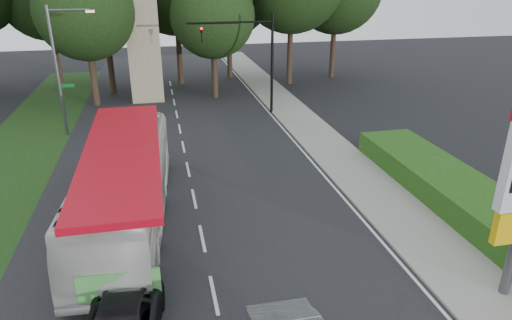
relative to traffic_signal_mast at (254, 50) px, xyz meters
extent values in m
cube|color=black|center=(-5.68, -12.00, -4.66)|extent=(14.00, 80.00, 0.02)
cube|color=gray|center=(2.82, -12.00, -4.61)|extent=(3.00, 80.00, 0.12)
cube|color=#193814|center=(-15.18, -6.00, -4.66)|extent=(5.00, 50.00, 0.02)
cube|color=#214512|center=(5.82, -16.00, -4.07)|extent=(3.00, 14.00, 1.20)
cylinder|color=black|center=(1.32, 0.00, -1.07)|extent=(0.20, 0.20, 7.20)
cylinder|color=black|center=(-1.68, 0.00, 1.93)|extent=(6.00, 0.14, 0.14)
imported|color=black|center=(-3.68, 0.00, 1.68)|extent=(0.18, 0.22, 1.10)
sphere|color=#FF0C05|center=(-3.68, -0.15, 1.58)|extent=(0.18, 0.18, 0.18)
cylinder|color=#59595E|center=(-12.88, -2.00, -0.67)|extent=(0.20, 0.20, 8.00)
cylinder|color=#59595E|center=(-11.68, -2.00, 3.03)|extent=(2.40, 0.12, 0.12)
cube|color=#FFE599|center=(-10.48, -2.00, 2.93)|extent=(0.50, 0.22, 0.14)
cube|color=#0C591E|center=(-12.43, -2.00, -1.47)|extent=(0.85, 0.04, 0.22)
cube|color=#0C591E|center=(-12.88, -1.55, -1.77)|extent=(0.04, 0.85, 0.22)
cube|color=gray|center=(-7.68, 6.00, -0.17)|extent=(2.50, 2.50, 9.00)
cylinder|color=#2D2116|center=(-15.68, 13.00, -1.97)|extent=(0.50, 0.50, 5.40)
cylinder|color=#2D2116|center=(-10.68, 9.00, -1.43)|extent=(0.50, 0.50, 6.48)
cylinder|color=#2D2116|center=(-4.68, 11.00, -1.70)|extent=(0.50, 0.50, 5.94)
cylinder|color=#2D2116|center=(0.32, 13.00, -2.06)|extent=(0.50, 0.50, 5.22)
cylinder|color=#2D2116|center=(5.32, 9.00, -1.61)|extent=(0.50, 0.50, 6.12)
cylinder|color=#2D2116|center=(10.32, 11.00, -1.88)|extent=(0.50, 0.50, 5.58)
cylinder|color=#2D2116|center=(-11.68, 5.00, -2.33)|extent=(0.50, 0.50, 4.68)
sphere|color=black|center=(-11.68, 5.00, 2.48)|extent=(7.28, 7.28, 7.28)
cylinder|color=#2D2116|center=(-2.18, 5.50, -2.51)|extent=(0.50, 0.50, 4.32)
sphere|color=black|center=(-2.18, 5.50, 1.93)|extent=(6.72, 6.72, 6.72)
imported|color=silver|center=(-8.50, -14.55, -2.99)|extent=(3.79, 12.27, 3.37)
camera|label=1|loc=(-6.94, -32.05, 5.02)|focal=32.00mm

